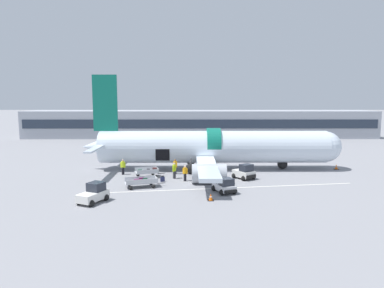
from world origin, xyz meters
TOP-DOWN VIEW (x-y plane):
  - ground_plane at (0.00, 0.00)m, footprint 500.00×500.00m
  - apron_marking_line at (2.02, -5.76)m, footprint 25.53×3.87m
  - terminal_strip at (0.00, 41.28)m, footprint 80.82×9.67m
  - airplane at (0.26, 3.62)m, footprint 32.95×27.66m
  - baggage_tug_lead at (1.02, -7.56)m, footprint 2.42×2.87m
  - baggage_tug_mid at (3.81, -1.83)m, footprint 2.66×2.81m
  - baggage_tug_rear at (-10.69, -10.53)m, footprint 2.59×3.22m
  - baggage_cart_loading at (-7.17, -0.96)m, footprint 3.55×2.61m
  - baggage_cart_queued at (-7.21, -5.45)m, footprint 4.18×2.48m
  - ground_crew_loader_a at (-4.09, 0.76)m, footprint 0.58×0.58m
  - ground_crew_loader_b at (-2.85, -2.83)m, footprint 0.59×0.50m
  - ground_crew_driver at (-4.08, -1.63)m, footprint 0.54×0.62m
  - ground_crew_supervisor at (-10.28, 0.47)m, footprint 0.63×0.43m
  - suitcase_on_tarmac_upright at (-5.30, -3.06)m, footprint 0.50×0.40m
  - safety_cone_nose at (16.39, 3.34)m, footprint 0.59×0.59m
  - safety_cone_engine_left at (-0.47, -10.13)m, footprint 0.53×0.53m

SIDE VIEW (x-z plane):
  - ground_plane at x=0.00m, z-range 0.00..0.00m
  - apron_marking_line at x=2.02m, z-range 0.00..0.01m
  - suitcase_on_tarmac_upright at x=-5.30m, z-range -0.05..0.60m
  - safety_cone_engine_left at x=-0.47m, z-range -0.02..0.61m
  - safety_cone_nose at x=16.39m, z-range -0.02..0.62m
  - baggage_cart_queued at x=-7.21m, z-range 0.01..0.98m
  - baggage_cart_loading at x=-7.17m, z-range 0.02..1.07m
  - baggage_tug_lead at x=1.02m, z-range -0.11..1.35m
  - baggage_tug_mid at x=3.81m, z-range -0.14..1.57m
  - baggage_tug_rear at x=-10.69m, z-range -0.13..1.56m
  - ground_crew_loader_b at x=-2.85m, z-range 0.04..1.77m
  - ground_crew_loader_a at x=-4.09m, z-range 0.05..1.86m
  - ground_crew_supervisor at x=-10.28m, z-range 0.05..1.86m
  - ground_crew_driver at x=-4.08m, z-range 0.05..1.86m
  - airplane at x=0.26m, z-range -3.14..8.77m
  - terminal_strip at x=0.00m, z-range 0.00..6.22m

